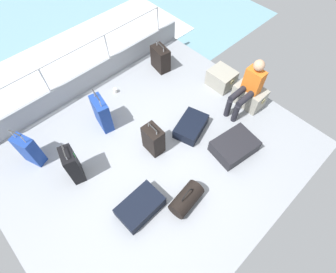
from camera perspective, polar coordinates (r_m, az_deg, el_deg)
ground_plane at (r=4.79m, az=-2.80°, el=-3.73°), size 4.40×5.20×0.06m
gunwale_port at (r=5.82m, az=-17.67°, el=11.23°), size 0.06×5.20×0.45m
railing_port at (r=5.46m, az=-19.19°, el=15.32°), size 0.04×4.20×1.02m
sea_wake at (r=7.23m, az=-22.75°, el=13.40°), size 12.00×12.00×0.01m
cargo_crate_0 at (r=5.80m, az=11.50°, el=12.25°), size 0.55×0.45×0.36m
cargo_crate_1 at (r=5.55m, az=17.13°, el=8.43°), size 0.64×0.39×0.41m
passenger_seated at (r=5.16m, az=16.98°, el=10.28°), size 0.34×0.66×1.11m
suitcase_0 at (r=4.83m, az=14.15°, el=-2.06°), size 0.66×0.83×0.25m
suitcase_1 at (r=4.25m, az=-6.04°, el=-14.83°), size 0.47×0.72×0.22m
suitcase_2 at (r=5.00m, az=-14.09°, el=4.86°), size 0.48×0.28×0.84m
suitcase_3 at (r=4.97m, az=4.97°, el=2.22°), size 0.62×0.77×0.22m
suitcase_4 at (r=4.99m, az=-27.83°, el=-2.62°), size 0.40×0.30×0.83m
suitcase_5 at (r=6.03m, az=-1.63°, el=16.50°), size 0.46×0.33×0.63m
suitcase_6 at (r=4.51m, az=-19.95°, el=-5.80°), size 0.39×0.28×0.80m
suitcase_7 at (r=4.58m, az=-3.18°, el=-0.67°), size 0.37×0.27×0.66m
duffel_bag at (r=4.23m, az=3.99°, el=-13.33°), size 0.35×0.59×0.43m
paper_cup at (r=5.73m, az=-11.36°, el=9.72°), size 0.08×0.08×0.10m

